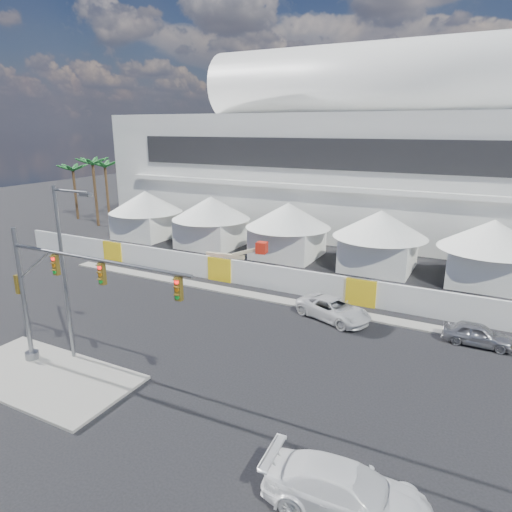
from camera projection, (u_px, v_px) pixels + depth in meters
The scene contains 12 objects.
ground at pixel (172, 379), 23.61m from camera, with size 160.00×160.00×0.00m, color black.
median_island at pixel (43, 376), 23.69m from camera, with size 10.00×5.00×0.15m, color gray.
stadium at pixel (451, 154), 52.56m from camera, with size 80.00×24.80×21.98m.
tent_row at pixel (332, 230), 43.00m from camera, with size 53.40×8.40×5.40m.
hoarding_fence at pixel (361, 292), 33.04m from camera, with size 70.00×0.25×2.00m, color silver.
palm_cluster at pixel (105, 170), 61.74m from camera, with size 10.60×10.60×8.55m.
sedan_silver at pixel (478, 334), 27.13m from camera, with size 3.92×1.58×1.34m, color #9C9CA0.
pickup_curb at pixel (333, 309), 30.68m from camera, with size 5.26×2.42×1.46m, color silver.
pickup_near at pixel (347, 491), 15.25m from camera, with size 5.74×2.33×1.66m, color white.
traffic_mast at pixel (54, 294), 23.14m from camera, with size 11.46×0.72×7.44m.
streetlight_median at pixel (66, 263), 24.03m from camera, with size 2.65×0.27×9.57m.
boom_lift at pixel (220, 266), 39.61m from camera, with size 6.70×1.85×3.36m.
Camera 1 is at (13.54, -16.58, 12.60)m, focal length 32.00 mm.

